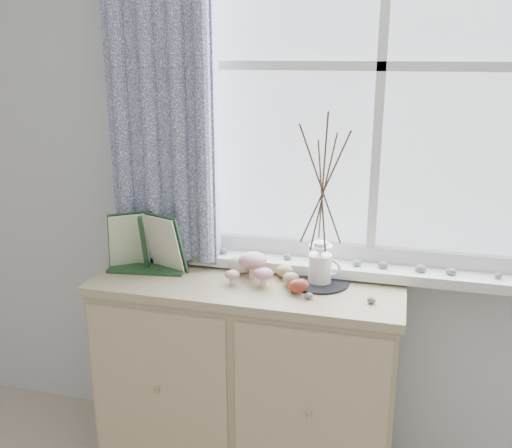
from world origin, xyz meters
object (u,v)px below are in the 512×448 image
object	(u,v)px
botanical_book	(142,244)
twig_pitcher	(323,185)
sideboard	(247,378)
toadstool_cluster	(253,265)

from	to	relation	value
botanical_book	twig_pitcher	bearing A→B (deg)	-0.82
sideboard	twig_pitcher	distance (m)	0.86
twig_pitcher	botanical_book	bearing A→B (deg)	-152.56
sideboard	toadstool_cluster	xyz separation A→B (m)	(0.02, 0.02, 0.49)
sideboard	twig_pitcher	world-z (taller)	twig_pitcher
sideboard	botanical_book	bearing A→B (deg)	-176.65
botanical_book	twig_pitcher	world-z (taller)	twig_pitcher
toadstool_cluster	twig_pitcher	bearing A→B (deg)	8.39
sideboard	botanical_book	distance (m)	0.69
toadstool_cluster	twig_pitcher	world-z (taller)	twig_pitcher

